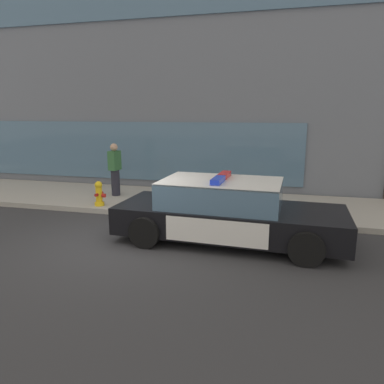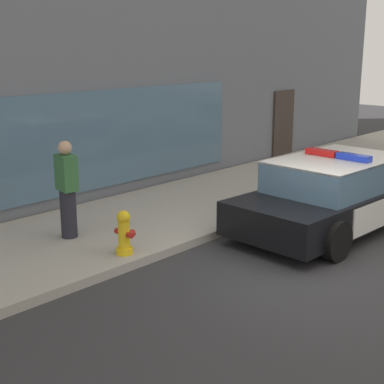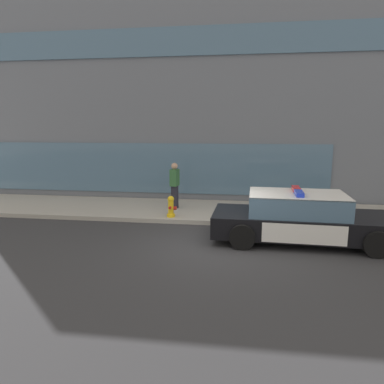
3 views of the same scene
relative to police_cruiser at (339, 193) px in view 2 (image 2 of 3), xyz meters
The scene contains 5 objects.
ground 2.49m from the police_cruiser, 163.97° to the right, with size 48.00×48.00×0.00m, color #303033.
sidewalk 3.75m from the police_cruiser, 128.46° to the left, with size 48.00×3.30×0.15m, color #A39E93.
police_cruiser is the anchor object (origin of this frame).
fire_hydrant 4.33m from the police_cruiser, 158.34° to the left, with size 0.34×0.39×0.73m.
pedestrian_on_sidewalk 5.08m from the police_cruiser, 144.68° to the left, with size 0.32×0.44×1.71m.
Camera 2 is at (-7.30, -4.43, 3.44)m, focal length 53.15 mm.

